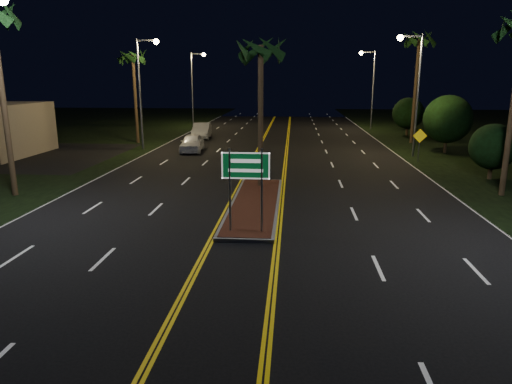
# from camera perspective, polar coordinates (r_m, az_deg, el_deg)

# --- Properties ---
(ground) EXTENTS (120.00, 120.00, 0.00)m
(ground) POSITION_cam_1_polar(r_m,az_deg,el_deg) (14.99, -2.36, -8.89)
(ground) COLOR black
(ground) RESTS_ON ground
(median_island) EXTENTS (2.25, 10.25, 0.17)m
(median_island) POSITION_cam_1_polar(r_m,az_deg,el_deg) (21.56, -0.12, -1.48)
(median_island) COLOR gray
(median_island) RESTS_ON ground
(highway_sign) EXTENTS (1.80, 0.08, 3.20)m
(highway_sign) POSITION_cam_1_polar(r_m,az_deg,el_deg) (16.94, -1.30, 2.32)
(highway_sign) COLOR gray
(highway_sign) RESTS_ON ground
(streetlight_left_mid) EXTENTS (1.91, 0.44, 9.00)m
(streetlight_left_mid) POSITION_cam_1_polar(r_m,az_deg,el_deg) (39.68, -13.86, 13.30)
(streetlight_left_mid) COLOR gray
(streetlight_left_mid) RESTS_ON ground
(streetlight_left_far) EXTENTS (1.91, 0.44, 9.00)m
(streetlight_left_far) POSITION_cam_1_polar(r_m,az_deg,el_deg) (59.01, -7.65, 13.65)
(streetlight_left_far) COLOR gray
(streetlight_left_far) RESTS_ON ground
(streetlight_right_mid) EXTENTS (1.91, 0.44, 9.00)m
(streetlight_right_mid) POSITION_cam_1_polar(r_m,az_deg,el_deg) (36.80, 19.11, 12.94)
(streetlight_right_mid) COLOR gray
(streetlight_right_mid) RESTS_ON ground
(streetlight_right_far) EXTENTS (1.91, 0.44, 9.00)m
(streetlight_right_far) POSITION_cam_1_polar(r_m,az_deg,el_deg) (56.42, 14.08, 13.36)
(streetlight_right_far) COLOR gray
(streetlight_right_far) RESTS_ON ground
(palm_median) EXTENTS (2.40, 2.40, 8.30)m
(palm_median) POSITION_cam_1_polar(r_m,az_deg,el_deg) (24.32, 0.59, 17.38)
(palm_median) COLOR #382819
(palm_median) RESTS_ON ground
(palm_left_far) EXTENTS (2.40, 2.40, 8.80)m
(palm_left_far) POSITION_cam_1_polar(r_m,az_deg,el_deg) (44.21, -15.15, 15.96)
(palm_left_far) COLOR #382819
(palm_left_far) RESTS_ON ground
(palm_right_far) EXTENTS (2.40, 2.40, 10.30)m
(palm_right_far) POSITION_cam_1_polar(r_m,az_deg,el_deg) (45.22, 19.73, 17.37)
(palm_right_far) COLOR #382819
(palm_right_far) RESTS_ON ground
(shrub_near) EXTENTS (2.70, 2.70, 3.30)m
(shrub_near) POSITION_cam_1_polar(r_m,az_deg,el_deg) (30.36, 27.53, 5.04)
(shrub_near) COLOR #382819
(shrub_near) RESTS_ON ground
(shrub_mid) EXTENTS (3.78, 3.78, 4.62)m
(shrub_mid) POSITION_cam_1_polar(r_m,az_deg,el_deg) (39.78, 22.85, 8.40)
(shrub_mid) COLOR #382819
(shrub_mid) RESTS_ON ground
(shrub_far) EXTENTS (3.24, 3.24, 3.96)m
(shrub_far) POSITION_cam_1_polar(r_m,az_deg,el_deg) (51.27, 18.50, 9.33)
(shrub_far) COLOR #382819
(shrub_far) RESTS_ON ground
(car_near) EXTENTS (2.55, 5.22, 1.69)m
(car_near) POSITION_cam_1_polar(r_m,az_deg,el_deg) (38.11, -8.01, 6.30)
(car_near) COLOR white
(car_near) RESTS_ON ground
(car_far) EXTENTS (2.79, 5.57, 1.80)m
(car_far) POSITION_cam_1_polar(r_m,az_deg,el_deg) (46.71, -6.80, 7.78)
(car_far) COLOR silver
(car_far) RESTS_ON ground
(warning_sign) EXTENTS (0.99, 0.07, 2.37)m
(warning_sign) POSITION_cam_1_polar(r_m,az_deg,el_deg) (34.93, 19.77, 6.06)
(warning_sign) COLOR gray
(warning_sign) RESTS_ON ground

